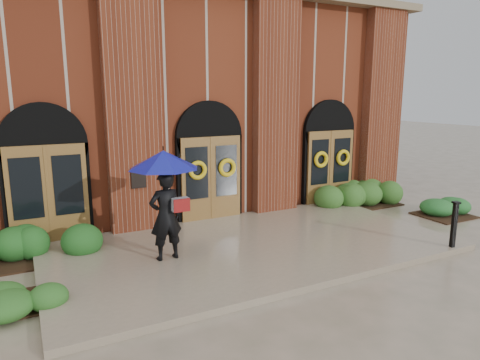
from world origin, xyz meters
TOP-DOWN VIEW (x-y plane):
  - ground at (0.00, 0.00)m, footprint 90.00×90.00m
  - landing at (0.00, 0.15)m, footprint 10.00×5.30m
  - church_building at (0.00, 8.78)m, footprint 16.20×12.53m
  - man_with_umbrella at (-2.24, 0.17)m, footprint 1.66×1.66m
  - metal_post at (4.30, -2.35)m, footprint 0.19×0.19m
  - hedge_wall_left at (-5.20, 1.87)m, footprint 2.96×1.18m
  - hedge_wall_right at (5.20, 2.20)m, footprint 3.13×1.25m
  - hedge_front_left at (-5.10, -0.38)m, footprint 1.29×1.10m
  - hedge_front_right at (7.00, -0.06)m, footprint 1.46×1.25m

SIDE VIEW (x-z plane):
  - ground at x=0.00m, z-range 0.00..0.00m
  - landing at x=0.00m, z-range 0.00..0.15m
  - hedge_front_left at x=-5.10m, z-range 0.00..0.45m
  - hedge_front_right at x=7.00m, z-range 0.00..0.52m
  - hedge_wall_left at x=-5.20m, z-range 0.00..0.76m
  - hedge_wall_right at x=5.20m, z-range 0.00..0.80m
  - metal_post at x=4.30m, z-range 0.18..1.34m
  - man_with_umbrella at x=-2.24m, z-range 0.65..3.17m
  - church_building at x=0.00m, z-range 0.00..7.00m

